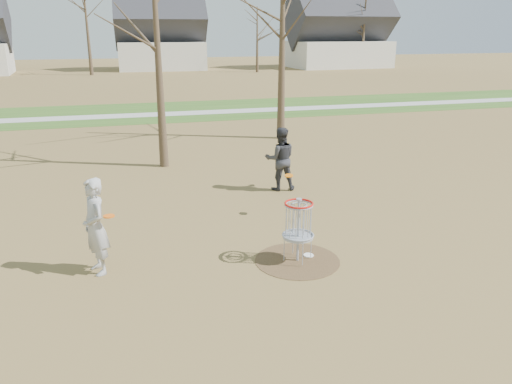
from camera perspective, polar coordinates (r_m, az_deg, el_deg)
The scene contains 11 objects.
ground at distance 10.69m, azimuth 4.74°, elevation -7.82°, with size 160.00×160.00×0.00m, color brown.
green_band at distance 30.56m, azimuth -8.83°, elevation 9.14°, with size 160.00×8.00×0.01m, color #2D5119.
footpath at distance 29.58m, azimuth -8.59°, elevation 8.88°, with size 160.00×1.50×0.01m, color #9E9E99.
dirt_circle at distance 10.69m, azimuth 4.74°, elevation -7.80°, with size 1.80×1.80×0.01m, color #47331E.
player_standing at distance 10.29m, azimuth -17.91°, elevation -3.80°, with size 0.71×0.47×1.96m, color #A6A6A6.
player_throwing at distance 15.02m, azimuth 2.79°, elevation 3.80°, with size 0.93×0.72×1.91m, color #2F2F34.
disc_grounded at distance 10.91m, azimuth 6.03°, elevation -7.20°, with size 0.22×0.22×0.02m, color white.
discs_in_play at distance 11.29m, azimuth -4.63°, elevation 0.00°, with size 4.63×2.42×0.18m.
disc_golf_basket at distance 10.33m, azimuth 4.87°, elevation -3.26°, with size 0.64×0.64×1.35m.
bare_trees at distance 45.10m, azimuth -9.15°, elevation 18.78°, with size 52.62×44.98×9.00m.
houses_row at distance 62.06m, azimuth -8.46°, elevation 16.89°, with size 56.51×10.01×7.26m.
Camera 1 is at (-3.36, -9.02, 4.67)m, focal length 35.00 mm.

